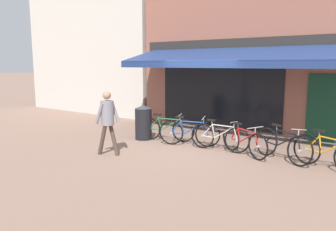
{
  "coord_description": "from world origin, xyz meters",
  "views": [
    {
      "loc": [
        5.04,
        -8.04,
        2.38
      ],
      "look_at": [
        0.11,
        -1.19,
        1.05
      ],
      "focal_mm": 35.0,
      "sensor_mm": 36.0,
      "label": 1
    }
  ],
  "objects": [
    {
      "name": "bicycle_blue",
      "position": [
        0.07,
        -0.08,
        0.39
      ],
      "size": [
        1.74,
        0.72,
        0.88
      ],
      "rotation": [
        0.05,
        0.0,
        0.35
      ],
      "color": "black",
      "rests_on": "ground_plane"
    },
    {
      "name": "litter_bin",
      "position": [
        -1.57,
        -0.19,
        0.55
      ],
      "size": [
        0.54,
        0.54,
        1.1
      ],
      "color": "black",
      "rests_on": "ground_plane"
    },
    {
      "name": "ground_plane",
      "position": [
        0.0,
        0.0,
        0.0
      ],
      "size": [
        160.0,
        160.0,
        0.0
      ],
      "primitive_type": "plane",
      "color": "#846656"
    },
    {
      "name": "bicycle_silver",
      "position": [
        1.02,
        -0.01,
        0.38
      ],
      "size": [
        1.74,
        0.52,
        0.87
      ],
      "rotation": [
        -0.09,
        0.0,
        0.07
      ],
      "color": "black",
      "rests_on": "ground_plane"
    },
    {
      "name": "pedestrian_adult",
      "position": [
        -1.16,
        -2.13,
        1.03
      ],
      "size": [
        0.57,
        0.56,
        1.7
      ],
      "rotation": [
        0.0,
        0.0,
        3.18
      ],
      "color": "#47382D",
      "rests_on": "ground_plane"
    },
    {
      "name": "bicycle_orange",
      "position": [
        3.78,
        -0.09,
        0.39
      ],
      "size": [
        1.68,
        0.73,
        0.88
      ],
      "rotation": [
        -0.07,
        0.0,
        -0.37
      ],
      "color": "black",
      "rests_on": "ground_plane"
    },
    {
      "name": "bicycle_red",
      "position": [
        1.77,
        -0.07,
        0.37
      ],
      "size": [
        1.58,
        0.82,
        0.83
      ],
      "rotation": [
        0.01,
        0.0,
        -0.45
      ],
      "color": "black",
      "rests_on": "ground_plane"
    },
    {
      "name": "bike_rack_rail",
      "position": [
        1.39,
        0.17,
        0.49
      ],
      "size": [
        5.29,
        0.04,
        0.57
      ],
      "color": "#47494F",
      "rests_on": "ground_plane"
    },
    {
      "name": "bicycle_black",
      "position": [
        2.73,
        0.05,
        0.39
      ],
      "size": [
        1.69,
        0.91,
        0.9
      ],
      "rotation": [
        -0.14,
        0.0,
        -0.44
      ],
      "color": "black",
      "rests_on": "ground_plane"
    },
    {
      "name": "bicycle_green",
      "position": [
        -0.84,
        0.04,
        0.38
      ],
      "size": [
        1.75,
        0.69,
        0.86
      ],
      "rotation": [
        0.05,
        0.0,
        0.33
      ],
      "color": "black",
      "rests_on": "ground_plane"
    },
    {
      "name": "shop_front",
      "position": [
        0.62,
        3.93,
        2.61
      ],
      "size": [
        8.44,
        4.93,
        5.23
      ],
      "color": "#8E5647",
      "rests_on": "ground_plane"
    },
    {
      "name": "neighbour_building",
      "position": [
        -7.74,
        4.46,
        3.12
      ],
      "size": [
        7.9,
        4.0,
        6.25
      ],
      "color": "beige",
      "rests_on": "ground_plane"
    }
  ]
}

